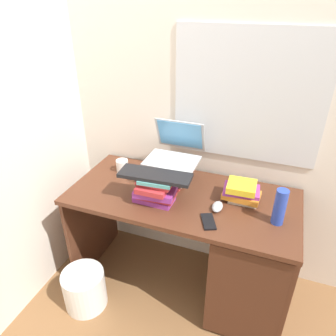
{
  "coord_description": "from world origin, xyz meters",
  "views": [
    {
      "loc": [
        0.49,
        -1.54,
        1.87
      ],
      "look_at": [
        -0.09,
        -0.01,
        0.95
      ],
      "focal_mm": 33.76,
      "sensor_mm": 36.0,
      "label": 1
    }
  ],
  "objects_px": {
    "cell_phone": "(208,221)",
    "wastebasket": "(85,289)",
    "computer_mouse": "(217,207)",
    "keyboard": "(155,175)",
    "mug": "(123,166)",
    "water_bottle": "(280,207)",
    "book_stack_keyboard_riser": "(155,189)",
    "book_stack_side": "(242,192)",
    "desk": "(234,254)",
    "book_stack_tall": "(172,173)",
    "laptop": "(175,150)"
  },
  "relations": [
    {
      "from": "wastebasket",
      "to": "keyboard",
      "type": "bearing_deg",
      "value": 34.09
    },
    {
      "from": "book_stack_keyboard_riser",
      "to": "mug",
      "type": "bearing_deg",
      "value": 144.56
    },
    {
      "from": "water_bottle",
      "to": "cell_phone",
      "type": "distance_m",
      "value": 0.39
    },
    {
      "from": "desk",
      "to": "book_stack_keyboard_riser",
      "type": "height_order",
      "value": "book_stack_keyboard_riser"
    },
    {
      "from": "desk",
      "to": "cell_phone",
      "type": "bearing_deg",
      "value": -129.5
    },
    {
      "from": "cell_phone",
      "to": "keyboard",
      "type": "bearing_deg",
      "value": 142.18
    },
    {
      "from": "book_stack_keyboard_riser",
      "to": "laptop",
      "type": "xyz_separation_m",
      "value": [
        0.02,
        0.3,
        0.13
      ]
    },
    {
      "from": "laptop",
      "to": "cell_phone",
      "type": "distance_m",
      "value": 0.54
    },
    {
      "from": "keyboard",
      "to": "cell_phone",
      "type": "bearing_deg",
      "value": -17.46
    },
    {
      "from": "desk",
      "to": "keyboard",
      "type": "relative_size",
      "value": 3.35
    },
    {
      "from": "book_stack_tall",
      "to": "book_stack_side",
      "type": "distance_m",
      "value": 0.46
    },
    {
      "from": "desk",
      "to": "book_stack_tall",
      "type": "bearing_deg",
      "value": 163.1
    },
    {
      "from": "book_stack_side",
      "to": "wastebasket",
      "type": "xyz_separation_m",
      "value": [
        -0.89,
        -0.46,
        -0.69
      ]
    },
    {
      "from": "book_stack_side",
      "to": "keyboard",
      "type": "distance_m",
      "value": 0.53
    },
    {
      "from": "computer_mouse",
      "to": "cell_phone",
      "type": "height_order",
      "value": "computer_mouse"
    },
    {
      "from": "computer_mouse",
      "to": "water_bottle",
      "type": "bearing_deg",
      "value": -0.81
    },
    {
      "from": "laptop",
      "to": "mug",
      "type": "relative_size",
      "value": 2.78
    },
    {
      "from": "desk",
      "to": "laptop",
      "type": "bearing_deg",
      "value": 156.05
    },
    {
      "from": "book_stack_tall",
      "to": "mug",
      "type": "bearing_deg",
      "value": 176.93
    },
    {
      "from": "mug",
      "to": "water_bottle",
      "type": "xyz_separation_m",
      "value": [
        1.05,
        -0.21,
        0.06
      ]
    },
    {
      "from": "cell_phone",
      "to": "wastebasket",
      "type": "xyz_separation_m",
      "value": [
        -0.76,
        -0.2,
        -0.64
      ]
    },
    {
      "from": "book_stack_keyboard_riser",
      "to": "keyboard",
      "type": "xyz_separation_m",
      "value": [
        0.0,
        -0.0,
        0.1
      ]
    },
    {
      "from": "laptop",
      "to": "cell_phone",
      "type": "bearing_deg",
      "value": -49.35
    },
    {
      "from": "keyboard",
      "to": "water_bottle",
      "type": "height_order",
      "value": "water_bottle"
    },
    {
      "from": "desk",
      "to": "keyboard",
      "type": "xyz_separation_m",
      "value": [
        -0.49,
        -0.09,
        0.53
      ]
    },
    {
      "from": "keyboard",
      "to": "water_bottle",
      "type": "distance_m",
      "value": 0.7
    },
    {
      "from": "keyboard",
      "to": "book_stack_keyboard_riser",
      "type": "bearing_deg",
      "value": 114.26
    },
    {
      "from": "book_stack_side",
      "to": "wastebasket",
      "type": "bearing_deg",
      "value": -152.44
    },
    {
      "from": "keyboard",
      "to": "mug",
      "type": "xyz_separation_m",
      "value": [
        -0.35,
        0.25,
        -0.14
      ]
    },
    {
      "from": "keyboard",
      "to": "wastebasket",
      "type": "relative_size",
      "value": 1.51
    },
    {
      "from": "book_stack_tall",
      "to": "wastebasket",
      "type": "height_order",
      "value": "book_stack_tall"
    },
    {
      "from": "book_stack_side",
      "to": "cell_phone",
      "type": "xyz_separation_m",
      "value": [
        -0.13,
        -0.27,
        -0.06
      ]
    },
    {
      "from": "keyboard",
      "to": "computer_mouse",
      "type": "bearing_deg",
      "value": 3.93
    },
    {
      "from": "computer_mouse",
      "to": "wastebasket",
      "type": "relative_size",
      "value": 0.37
    },
    {
      "from": "computer_mouse",
      "to": "laptop",
      "type": "bearing_deg",
      "value": 144.34
    },
    {
      "from": "book_stack_side",
      "to": "book_stack_tall",
      "type": "bearing_deg",
      "value": 174.08
    },
    {
      "from": "keyboard",
      "to": "water_bottle",
      "type": "bearing_deg",
      "value": -0.22
    },
    {
      "from": "book_stack_keyboard_riser",
      "to": "computer_mouse",
      "type": "distance_m",
      "value": 0.37
    },
    {
      "from": "desk",
      "to": "computer_mouse",
      "type": "bearing_deg",
      "value": -162.2
    },
    {
      "from": "book_stack_keyboard_riser",
      "to": "water_bottle",
      "type": "relative_size",
      "value": 1.21
    },
    {
      "from": "laptop",
      "to": "cell_phone",
      "type": "height_order",
      "value": "laptop"
    },
    {
      "from": "cell_phone",
      "to": "wastebasket",
      "type": "bearing_deg",
      "value": 170.13
    },
    {
      "from": "book_stack_side",
      "to": "water_bottle",
      "type": "distance_m",
      "value": 0.26
    },
    {
      "from": "keyboard",
      "to": "computer_mouse",
      "type": "height_order",
      "value": "keyboard"
    },
    {
      "from": "computer_mouse",
      "to": "wastebasket",
      "type": "distance_m",
      "value": 1.06
    },
    {
      "from": "desk",
      "to": "wastebasket",
      "type": "bearing_deg",
      "value": -157.69
    },
    {
      "from": "mug",
      "to": "water_bottle",
      "type": "bearing_deg",
      "value": -11.15
    },
    {
      "from": "desk",
      "to": "book_stack_keyboard_riser",
      "type": "distance_m",
      "value": 0.66
    },
    {
      "from": "cell_phone",
      "to": "wastebasket",
      "type": "distance_m",
      "value": 1.01
    },
    {
      "from": "book_stack_tall",
      "to": "laptop",
      "type": "distance_m",
      "value": 0.15
    }
  ]
}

